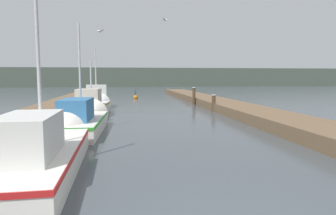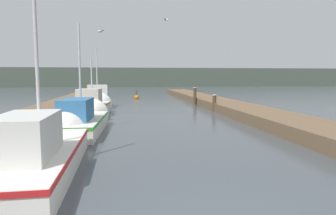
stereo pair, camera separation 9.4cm
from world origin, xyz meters
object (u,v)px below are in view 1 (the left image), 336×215
(fishing_boat_0, at_px, (46,148))
(channel_buoy, at_px, (135,97))
(fishing_boat_2, at_px, (93,106))
(seagull_1, at_px, (165,20))
(mooring_piling_0, at_px, (194,96))
(fishing_boat_1, at_px, (83,120))
(mooring_piling_2, at_px, (214,103))
(fishing_boat_3, at_px, (96,100))
(seagull_lead, at_px, (99,31))

(fishing_boat_0, xyz_separation_m, channel_buoy, (2.96, 21.77, -0.29))
(fishing_boat_2, xyz_separation_m, seagull_1, (4.32, 0.96, 5.09))
(mooring_piling_0, distance_m, seagull_1, 6.90)
(fishing_boat_1, xyz_separation_m, seagull_1, (4.20, 6.08, 5.13))
(fishing_boat_0, bearing_deg, mooring_piling_2, 53.42)
(fishing_boat_0, height_order, mooring_piling_2, fishing_boat_0)
(fishing_boat_3, xyz_separation_m, seagull_1, (4.55, -4.05, 5.08))
(fishing_boat_0, bearing_deg, channel_buoy, 81.04)
(fishing_boat_1, bearing_deg, fishing_boat_2, 93.58)
(fishing_boat_3, bearing_deg, fishing_boat_2, -92.81)
(fishing_boat_2, bearing_deg, fishing_boat_0, -87.01)
(fishing_boat_2, relative_size, fishing_boat_3, 0.99)
(fishing_boat_0, relative_size, fishing_boat_3, 1.16)
(fishing_boat_1, relative_size, fishing_boat_3, 1.03)
(mooring_piling_0, relative_size, channel_buoy, 1.39)
(seagull_1, bearing_deg, fishing_boat_0, 10.49)
(fishing_boat_1, distance_m, fishing_boat_3, 10.13)
(fishing_boat_3, bearing_deg, fishing_boat_0, -94.98)
(fishing_boat_3, distance_m, channel_buoy, 7.49)
(fishing_boat_1, xyz_separation_m, mooring_piling_2, (7.12, 5.50, 0.11))
(fishing_boat_3, xyz_separation_m, channel_buoy, (3.10, 6.81, -0.34))
(channel_buoy, bearing_deg, seagull_lead, -99.95)
(fishing_boat_1, height_order, channel_buoy, fishing_boat_1)
(seagull_1, bearing_deg, fishing_boat_1, -2.12)
(fishing_boat_0, height_order, fishing_boat_1, fishing_boat_0)
(fishing_boat_0, bearing_deg, fishing_boat_1, 86.23)
(fishing_boat_2, distance_m, mooring_piling_2, 7.25)
(channel_buoy, distance_m, seagull_1, 12.22)
(fishing_boat_2, relative_size, mooring_piling_2, 5.05)
(mooring_piling_0, relative_size, mooring_piling_2, 1.29)
(mooring_piling_0, distance_m, seagull_lead, 9.82)
(seagull_1, bearing_deg, mooring_piling_2, 111.40)
(mooring_piling_2, bearing_deg, fishing_boat_0, -125.37)
(mooring_piling_0, height_order, seagull_lead, seagull_lead)
(fishing_boat_3, height_order, mooring_piling_2, fishing_boat_3)
(channel_buoy, bearing_deg, mooring_piling_0, -58.34)
(fishing_boat_0, bearing_deg, seagull_lead, 84.44)
(mooring_piling_0, distance_m, channel_buoy, 8.05)
(fishing_boat_1, distance_m, channel_buoy, 17.16)
(channel_buoy, bearing_deg, seagull_1, -82.38)
(fishing_boat_3, height_order, mooring_piling_0, fishing_boat_3)
(fishing_boat_2, distance_m, mooring_piling_0, 8.66)
(fishing_boat_2, height_order, mooring_piling_0, fishing_boat_2)
(fishing_boat_0, xyz_separation_m, fishing_boat_2, (0.10, 9.95, 0.04))
(fishing_boat_2, height_order, seagull_lead, seagull_lead)
(fishing_boat_0, relative_size, seagull_lead, 12.27)
(seagull_1, bearing_deg, channel_buoy, -139.87)
(fishing_boat_2, height_order, channel_buoy, fishing_boat_2)
(fishing_boat_3, relative_size, mooring_piling_0, 3.96)
(fishing_boat_1, bearing_deg, mooring_piling_0, 57.67)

